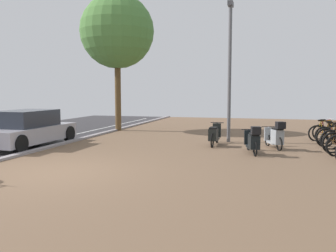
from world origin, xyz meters
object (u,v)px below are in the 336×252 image
bicycle_rack_08 (326,132)px  lamp_post (230,65)px  bicycle_rack_05 (334,137)px  parked_car_near (27,129)px  bicycle_rack_06 (333,135)px  scooter_near (214,135)px  scooter_mid (253,141)px  scooter_far (276,136)px  street_tree (117,32)px  bicycle_rack_07 (325,133)px

bicycle_rack_08 → lamp_post: 5.18m
bicycle_rack_05 → parked_car_near: size_ratio=0.33×
bicycle_rack_06 → scooter_near: bearing=-159.6°
bicycle_rack_08 → scooter_mid: bearing=-122.0°
scooter_far → parked_car_near: (-8.97, -1.66, 0.17)m
scooter_near → scooter_mid: 2.13m
scooter_near → street_tree: size_ratio=0.26×
scooter_mid → parked_car_near: size_ratio=0.41×
bicycle_rack_07 → street_tree: street_tree is taller
bicycle_rack_08 → scooter_near: (-4.35, -3.06, 0.07)m
street_tree → bicycle_rack_08: bearing=-5.1°
scooter_mid → scooter_near: bearing=134.0°
parked_car_near → lamp_post: size_ratio=0.74×
scooter_near → parked_car_near: bearing=-164.2°
bicycle_rack_06 → lamp_post: lamp_post is taller
bicycle_rack_05 → parked_car_near: 11.44m
bicycle_rack_06 → bicycle_rack_05: bearing=-96.0°
bicycle_rack_07 → scooter_mid: (-2.73, -3.88, 0.10)m
bicycle_rack_06 → scooter_near: size_ratio=0.74×
bicycle_rack_08 → street_tree: street_tree is taller
bicycle_rack_05 → street_tree: bearing=163.0°
bicycle_rack_06 → street_tree: size_ratio=0.20×
scooter_mid → bicycle_rack_06: bearing=47.4°
bicycle_rack_08 → scooter_mid: (-2.87, -4.59, 0.11)m
bicycle_rack_06 → scooter_near: bicycle_rack_06 is taller
parked_car_near → bicycle_rack_06: bearing=17.7°
bicycle_rack_07 → lamp_post: 4.84m
bicycle_rack_07 → scooter_far: bearing=-127.4°
bicycle_rack_08 → scooter_far: size_ratio=0.75×
lamp_post → street_tree: size_ratio=0.79×
bicycle_rack_05 → bicycle_rack_08: bicycle_rack_05 is taller
scooter_mid → bicycle_rack_05: bearing=40.8°
bicycle_rack_05 → street_tree: 11.38m
lamp_post → scooter_near: bearing=-110.8°
bicycle_rack_06 → scooter_mid: 4.30m
bicycle_rack_08 → street_tree: (-9.93, 0.89, 4.74)m
scooter_near → scooter_far: (2.22, -0.26, 0.06)m
street_tree → bicycle_rack_05: bearing=-17.0°
lamp_post → street_tree: street_tree is taller
bicycle_rack_07 → scooter_near: size_ratio=0.73×
bicycle_rack_08 → lamp_post: (-3.93, -1.95, 2.75)m
lamp_post → bicycle_rack_05: bearing=-2.8°
lamp_post → bicycle_rack_08: bearing=26.4°
bicycle_rack_05 → street_tree: size_ratio=0.19×
bicycle_rack_07 → scooter_near: (-4.21, -2.35, 0.06)m
parked_car_near → street_tree: 7.45m
bicycle_rack_05 → scooter_near: bicycle_rack_05 is taller
parked_car_near → street_tree: street_tree is taller
scooter_far → lamp_post: lamp_post is taller
bicycle_rack_05 → scooter_mid: 3.75m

